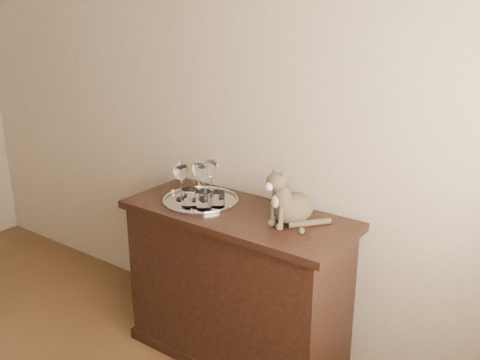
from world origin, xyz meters
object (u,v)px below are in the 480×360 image
object	(u,v)px
wine_glass_d	(203,182)
tumbler_a	(204,200)
tray	(201,201)
wine_glass_a	(199,178)
sideboard	(237,286)
wine_glass_b	(211,178)
cat	(293,193)
tumbler_b	(190,198)
wine_glass_c	(182,181)
tumbler_c	(218,199)

from	to	relation	value
wine_glass_d	tumbler_a	bearing A→B (deg)	-48.56
tray	wine_glass_a	bearing A→B (deg)	133.63
sideboard	wine_glass_b	xyz separation A→B (m)	(-0.23, 0.08, 0.54)
wine_glass_b	wine_glass_d	xyz separation A→B (m)	(-0.01, -0.05, -0.01)
wine_glass_b	cat	bearing A→B (deg)	-2.77
tumbler_b	cat	world-z (taller)	cat
wine_glass_a	cat	bearing A→B (deg)	-1.45
tumbler_b	wine_glass_a	bearing A→B (deg)	115.14
tumbler_a	wine_glass_c	bearing A→B (deg)	168.15
wine_glass_a	tumbler_b	size ratio (longest dim) A/B	1.93
sideboard	wine_glass_d	distance (m)	0.58
wine_glass_c	tumbler_a	bearing A→B (deg)	-11.85
wine_glass_c	wine_glass_d	distance (m)	0.11
wine_glass_c	cat	xyz separation A→B (m)	(0.61, 0.10, 0.03)
tray	cat	distance (m)	0.55
sideboard	wine_glass_b	world-z (taller)	wine_glass_b
wine_glass_b	tumbler_c	bearing A→B (deg)	-38.03
sideboard	tumbler_b	size ratio (longest dim) A/B	12.37
wine_glass_a	wine_glass_c	distance (m)	0.12
tray	wine_glass_c	size ratio (longest dim) A/B	1.94
wine_glass_a	tumbler_b	world-z (taller)	wine_glass_a
tumbler_a	tumbler_c	bearing A→B (deg)	61.19
sideboard	wine_glass_c	xyz separation A→B (m)	(-0.32, -0.05, 0.54)
wine_glass_a	wine_glass_b	distance (m)	0.07
tray	wine_glass_d	bearing A→B (deg)	103.55
wine_glass_c	wine_glass_d	bearing A→B (deg)	42.54
wine_glass_a	tumbler_a	world-z (taller)	wine_glass_a
sideboard	tumbler_b	bearing A→B (deg)	-153.46
tumbler_c	wine_glass_d	bearing A→B (deg)	161.29
tray	tumbler_c	world-z (taller)	tumbler_c
wine_glass_b	tumbler_a	size ratio (longest dim) A/B	2.23
wine_glass_c	tumbler_c	bearing A→B (deg)	7.50
tray	wine_glass_d	xyz separation A→B (m)	(-0.01, 0.03, 0.10)
wine_glass_a	tumbler_a	size ratio (longest dim) A/B	1.99
tumbler_a	tumbler_c	distance (m)	0.08
tumbler_b	cat	bearing A→B (deg)	17.47
tray	tumbler_b	bearing A→B (deg)	-80.65
sideboard	wine_glass_b	distance (m)	0.59
wine_glass_b	wine_glass_c	size ratio (longest dim) A/B	1.02
tumbler_c	wine_glass_a	bearing A→B (deg)	156.22
tumbler_c	tumbler_a	bearing A→B (deg)	-118.81
wine_glass_a	wine_glass_c	bearing A→B (deg)	-102.02
tumbler_b	cat	xyz separation A→B (m)	(0.51, 0.16, 0.09)
sideboard	wine_glass_a	xyz separation A→B (m)	(-0.30, 0.07, 0.53)
tumbler_c	cat	world-z (taller)	cat
wine_glass_b	wine_glass_d	bearing A→B (deg)	-106.14
wine_glass_a	tray	bearing A→B (deg)	-46.37
tray	tumbler_a	xyz separation A→B (m)	(0.09, -0.09, 0.05)
tumbler_a	tumbler_b	xyz separation A→B (m)	(-0.08, -0.02, 0.00)
tumbler_b	tumbler_c	xyz separation A→B (m)	(0.11, 0.09, -0.01)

